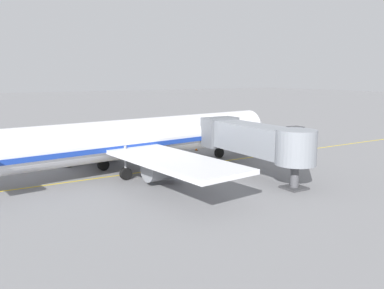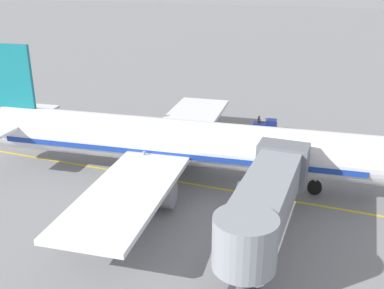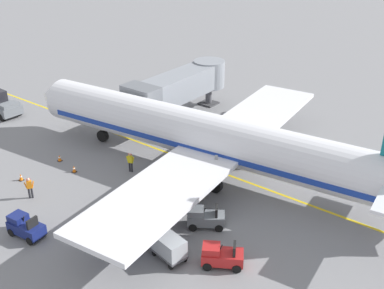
% 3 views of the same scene
% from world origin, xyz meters
% --- Properties ---
extents(ground_plane, '(400.00, 400.00, 0.00)m').
position_xyz_m(ground_plane, '(0.00, 0.00, 0.00)').
color(ground_plane, slate).
extents(gate_lead_in_line, '(0.24, 80.00, 0.01)m').
position_xyz_m(gate_lead_in_line, '(0.00, 0.00, 0.00)').
color(gate_lead_in_line, gold).
rests_on(gate_lead_in_line, ground).
extents(parked_airliner, '(30.39, 37.35, 10.63)m').
position_xyz_m(parked_airliner, '(-0.62, -1.27, 3.19)').
color(parked_airliner, silver).
rests_on(parked_airliner, ground).
extents(jet_bridge, '(13.28, 3.50, 4.98)m').
position_xyz_m(jet_bridge, '(6.79, 7.98, 3.45)').
color(jet_bridge, gray).
rests_on(jet_bridge, ground).
extents(baggage_tug_lead, '(2.34, 2.76, 1.62)m').
position_xyz_m(baggage_tug_lead, '(-9.38, -8.34, 0.71)').
color(baggage_tug_lead, '#B21E1E').
rests_on(baggage_tug_lead, ground).
extents(baggage_tug_trailing, '(2.41, 2.74, 1.62)m').
position_xyz_m(baggage_tug_trailing, '(-6.79, -5.22, 0.71)').
color(baggage_tug_trailing, slate).
rests_on(baggage_tug_trailing, ground).
extents(baggage_tug_spare, '(1.52, 2.62, 1.62)m').
position_xyz_m(baggage_tug_spare, '(-14.80, 3.48, 0.71)').
color(baggage_tug_spare, navy).
rests_on(baggage_tug_spare, ground).
extents(baggage_cart_front, '(1.71, 2.98, 1.58)m').
position_xyz_m(baggage_cart_front, '(-11.17, -2.55, 0.95)').
color(baggage_cart_front, '#4C4C51').
rests_on(baggage_cart_front, ground).
extents(baggage_cart_second_in_train, '(1.71, 2.98, 1.58)m').
position_xyz_m(baggage_cart_second_in_train, '(-10.81, -5.47, 0.95)').
color(baggage_cart_second_in_train, '#4C4C51').
rests_on(baggage_cart_second_in_train, ground).
extents(ground_crew_wing_walker, '(0.65, 0.47, 1.69)m').
position_xyz_m(ground_crew_wing_walker, '(-11.84, 7.15, 0.95)').
color(ground_crew_wing_walker, '#232328').
rests_on(ground_crew_wing_walker, ground).
extents(ground_crew_loader, '(0.36, 0.71, 1.69)m').
position_xyz_m(ground_crew_loader, '(-4.41, 4.06, 0.95)').
color(ground_crew_loader, '#232328').
rests_on(ground_crew_loader, ground).
extents(safety_cone_nose_left, '(0.36, 0.36, 0.59)m').
position_xyz_m(safety_cone_nose_left, '(-6.83, 10.18, 0.29)').
color(safety_cone_nose_left, black).
rests_on(safety_cone_nose_left, ground).
extents(safety_cone_nose_right, '(0.36, 0.36, 0.59)m').
position_xyz_m(safety_cone_nose_right, '(-10.79, 9.97, 0.29)').
color(safety_cone_nose_right, black).
rests_on(safety_cone_nose_right, ground).
extents(safety_cone_wing_tip, '(0.36, 0.36, 0.59)m').
position_xyz_m(safety_cone_wing_tip, '(-7.33, 7.67, 0.29)').
color(safety_cone_wing_tip, black).
rests_on(safety_cone_wing_tip, ground).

